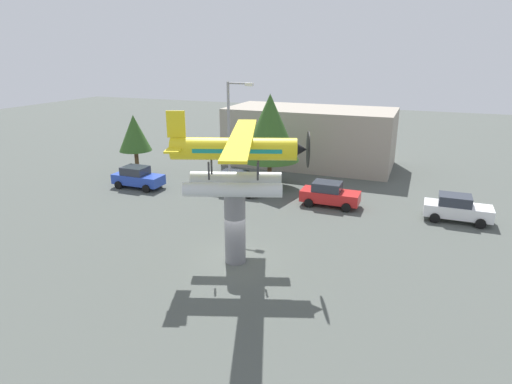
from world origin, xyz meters
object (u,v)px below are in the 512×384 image
at_px(tree_east, 270,128).
at_px(car_near_blue, 138,177).
at_px(car_mid_silver, 236,182).
at_px(tree_west, 134,133).
at_px(car_far_red, 329,194).
at_px(streetlight_primary, 231,139).
at_px(display_pedestal, 235,227).
at_px(floatplane_monument, 237,158).
at_px(car_distant_white, 457,208).
at_px(storefront_building, 310,136).

bearing_deg(tree_east, car_near_blue, -156.87).
bearing_deg(car_near_blue, car_mid_silver, 11.15).
bearing_deg(car_mid_silver, tree_west, 172.63).
bearing_deg(car_mid_silver, tree_east, 55.23).
distance_m(car_far_red, streetlight_primary, 8.20).
relative_size(streetlight_primary, tree_east, 1.17).
height_order(display_pedestal, car_far_red, display_pedestal).
bearing_deg(floatplane_monument, car_near_blue, 125.63).
bearing_deg(car_distant_white, floatplane_monument, -136.30).
xyz_separation_m(display_pedestal, car_near_blue, (-12.88, 9.10, -1.11)).
distance_m(floatplane_monument, car_near_blue, 16.56).
bearing_deg(tree_west, tree_east, 6.21).
xyz_separation_m(floatplane_monument, streetlight_primary, (-3.55, 7.12, -0.58)).
relative_size(floatplane_monument, car_mid_silver, 2.42).
xyz_separation_m(streetlight_primary, tree_west, (-11.65, 4.89, -1.20)).
xyz_separation_m(car_distant_white, storefront_building, (-13.00, 11.33, 1.89)).
bearing_deg(display_pedestal, car_distant_white, 43.50).
distance_m(display_pedestal, tree_west, 19.39).
distance_m(display_pedestal, tree_east, 14.00).
distance_m(streetlight_primary, storefront_building, 15.11).
bearing_deg(car_far_red, storefront_building, 111.52).
height_order(car_mid_silver, streetlight_primary, streetlight_primary).
height_order(storefront_building, tree_west, storefront_building).
bearing_deg(car_near_blue, streetlight_primary, -11.61).
relative_size(car_far_red, tree_east, 0.55).
distance_m(tree_west, tree_east, 12.31).
bearing_deg(display_pedestal, floatplane_monument, 19.50).
height_order(floatplane_monument, streetlight_primary, streetlight_primary).
distance_m(car_distant_white, storefront_building, 17.35).
relative_size(tree_west, tree_east, 0.72).
xyz_separation_m(display_pedestal, storefront_building, (-1.76, 22.00, 0.78)).
xyz_separation_m(car_far_red, tree_east, (-5.65, 2.86, 4.05)).
xyz_separation_m(floatplane_monument, tree_east, (-3.00, 13.33, -0.73)).
height_order(car_mid_silver, storefront_building, storefront_building).
relative_size(car_distant_white, tree_east, 0.55).
xyz_separation_m(streetlight_primary, tree_east, (0.54, 6.22, -0.15)).
xyz_separation_m(display_pedestal, car_far_red, (2.77, 10.52, -1.11)).
xyz_separation_m(floatplane_monument, car_distant_white, (11.12, 10.62, -4.78)).
xyz_separation_m(display_pedestal, tree_west, (-15.08, 12.05, 1.89)).
distance_m(car_mid_silver, tree_west, 10.86).
height_order(display_pedestal, storefront_building, storefront_building).
distance_m(car_mid_silver, car_far_red, 7.50).
bearing_deg(storefront_building, car_near_blue, -130.79).
relative_size(car_near_blue, storefront_building, 0.26).
relative_size(car_distant_white, streetlight_primary, 0.47).
distance_m(car_distant_white, tree_west, 26.52).
bearing_deg(car_far_red, streetlight_primary, -151.52).
distance_m(streetlight_primary, tree_east, 6.24).
bearing_deg(streetlight_primary, floatplane_monument, -63.51).
relative_size(display_pedestal, streetlight_primary, 0.45).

